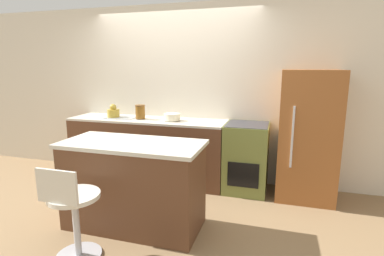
% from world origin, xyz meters
% --- Properties ---
extents(ground_plane, '(14.00, 14.00, 0.00)m').
position_xyz_m(ground_plane, '(0.00, 0.00, 0.00)').
color(ground_plane, '#8E704C').
extents(wall_back, '(8.00, 0.06, 2.60)m').
position_xyz_m(wall_back, '(0.00, 0.66, 1.30)').
color(wall_back, silver).
rests_on(wall_back, ground_plane).
extents(back_counter, '(2.37, 0.61, 0.94)m').
position_xyz_m(back_counter, '(-0.36, 0.32, 0.47)').
color(back_counter, brown).
rests_on(back_counter, ground_plane).
extents(kitchen_island, '(1.49, 0.68, 0.94)m').
position_xyz_m(kitchen_island, '(0.09, -0.98, 0.47)').
color(kitchen_island, brown).
rests_on(kitchen_island, ground_plane).
extents(oven_range, '(0.58, 0.62, 0.94)m').
position_xyz_m(oven_range, '(1.13, 0.32, 0.47)').
color(oven_range, olive).
rests_on(oven_range, ground_plane).
extents(refrigerator, '(0.72, 0.65, 1.67)m').
position_xyz_m(refrigerator, '(1.90, 0.31, 0.83)').
color(refrigerator, '#995628').
rests_on(refrigerator, ground_plane).
extents(stool_chair, '(0.45, 0.45, 0.90)m').
position_xyz_m(stool_chair, '(-0.15, -1.67, 0.45)').
color(stool_chair, '#B7B7BC').
rests_on(stool_chair, ground_plane).
extents(kettle, '(0.18, 0.18, 0.20)m').
position_xyz_m(kettle, '(-0.89, 0.30, 1.02)').
color(kettle, '#B29333').
rests_on(kettle, back_counter).
extents(mixing_bowl, '(0.24, 0.24, 0.10)m').
position_xyz_m(mixing_bowl, '(0.06, 0.30, 0.99)').
color(mixing_bowl, beige).
rests_on(mixing_bowl, back_counter).
extents(canister_jar, '(0.15, 0.15, 0.20)m').
position_xyz_m(canister_jar, '(-0.44, 0.30, 1.05)').
color(canister_jar, brown).
rests_on(canister_jar, back_counter).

